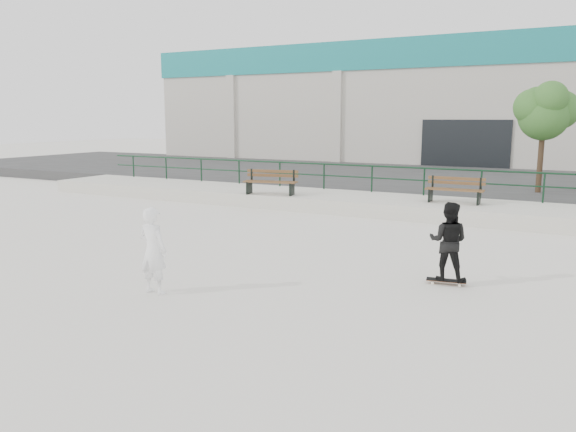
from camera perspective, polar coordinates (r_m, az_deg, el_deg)
The scene contains 11 objects.
ground at distance 11.80m, azimuth -4.56°, elevation -6.38°, with size 120.00×120.00×0.00m, color silver.
ledge at distance 20.24m, azimuth 9.92°, elevation 1.11°, with size 30.00×3.00×0.50m, color beige.
parking_strip at distance 28.39m, azimuth 15.21°, elevation 3.42°, with size 60.00×14.00×0.50m, color #313131.
railing at distance 21.35m, azimuth 11.07°, elevation 4.22°, with size 28.00×0.06×1.03m.
commercial_building at distance 42.01m, azimuth 19.76°, elevation 11.12°, with size 44.20×16.33×8.00m.
bench_left at distance 20.84m, azimuth -1.75°, elevation 3.46°, with size 2.06×0.97×0.92m.
bench_right at distance 19.55m, azimuth 16.59°, elevation 2.55°, with size 1.90×0.60×0.87m.
tree at distance 23.35m, azimuth 24.67°, elevation 9.77°, with size 2.33×2.07×4.13m.
skateboard at distance 11.82m, azimuth 15.78°, elevation -6.34°, with size 0.80×0.32×0.09m.
standing_skater at distance 11.62m, azimuth 15.97°, elevation -2.49°, with size 0.77×0.60×1.58m, color black.
seated_skater at distance 10.92m, azimuth -13.55°, elevation -3.43°, with size 0.61×0.40×1.67m, color white.
Camera 1 is at (6.07, -9.56, 3.32)m, focal length 35.00 mm.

